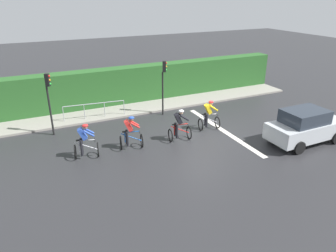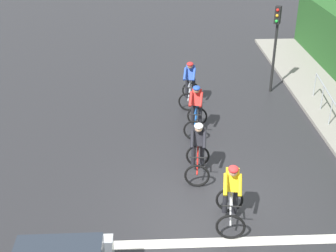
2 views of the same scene
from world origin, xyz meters
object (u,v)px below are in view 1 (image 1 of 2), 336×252
Objects in this scene: cyclist_fourth at (209,116)px; pedestrian_railing_kerbside at (94,107)px; cyclist_second at (130,133)px; traffic_light_near_crossing at (164,80)px; traffic_light_far_junction at (49,95)px; cyclist_lead at (85,142)px; cyclist_mid at (179,126)px; car_silver at (306,126)px.

pedestrian_railing_kerbside is (4.15, 5.36, -0.01)m from cyclist_fourth.
traffic_light_near_crossing reaches higher than cyclist_second.
traffic_light_far_junction is (3.22, 3.18, 1.43)m from cyclist_second.
cyclist_lead is at bearing -162.78° from traffic_light_far_junction.
cyclist_mid is (-0.20, -2.55, 0.00)m from cyclist_second.
cyclist_lead and cyclist_fourth have the same top height.
cyclist_second is at bearing 85.44° from cyclist_mid.
cyclist_mid is at bearing -92.31° from cyclist_lead.
traffic_light_far_junction is at bearing 17.22° from cyclist_lead.
pedestrian_railing_kerbside is (1.29, -2.48, -1.43)m from traffic_light_far_junction.
cyclist_lead is at bearing 93.08° from cyclist_fourth.
cyclist_fourth is 0.46× the size of pedestrian_railing_kerbside.
car_silver is at bearing -110.69° from cyclist_second.
pedestrian_railing_kerbside is at bearing 34.61° from cyclist_mid.
traffic_light_near_crossing reaches higher than car_silver.
traffic_light_near_crossing reaches higher than pedestrian_railing_kerbside.
traffic_light_far_junction reaches higher than cyclist_second.
cyclist_second is at bearing -89.65° from cyclist_lead.
traffic_light_near_crossing is 1.00× the size of traffic_light_far_junction.
cyclist_second is at bearing 69.31° from car_silver.
car_silver is 11.70m from pedestrian_railing_kerbside.
traffic_light_near_crossing reaches higher than cyclist_lead.
cyclist_mid and cyclist_fourth have the same top height.
cyclist_mid is 2.18m from cyclist_fourth.
cyclist_fourth is at bearing -157.74° from traffic_light_near_crossing.
traffic_light_far_junction is 3.14m from pedestrian_railing_kerbside.
car_silver is at bearing -130.51° from pedestrian_railing_kerbside.
car_silver is (-3.08, -10.38, 0.08)m from cyclist_lead.
cyclist_fourth is 3.68m from traffic_light_near_crossing.
cyclist_mid is 1.00× the size of cyclist_fourth.
traffic_light_far_junction is 0.93× the size of pedestrian_railing_kerbside.
traffic_light_near_crossing is at bearing -87.58° from traffic_light_far_junction.
traffic_light_near_crossing is (3.14, 1.29, 1.43)m from cyclist_fourth.
cyclist_lead is 0.50× the size of traffic_light_far_junction.
cyclist_mid is at bearing -120.86° from traffic_light_far_junction.
traffic_light_near_crossing is (3.50, -3.38, 1.43)m from cyclist_second.
car_silver reaches higher than cyclist_mid.
traffic_light_near_crossing is at bearing -57.70° from cyclist_lead.
pedestrian_railing_kerbside is at bearing -18.13° from cyclist_lead.
cyclist_lead is at bearing 90.35° from cyclist_second.
traffic_light_far_junction is (-0.28, 6.56, 0.00)m from traffic_light_near_crossing.
cyclist_second is 1.00× the size of cyclist_fourth.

